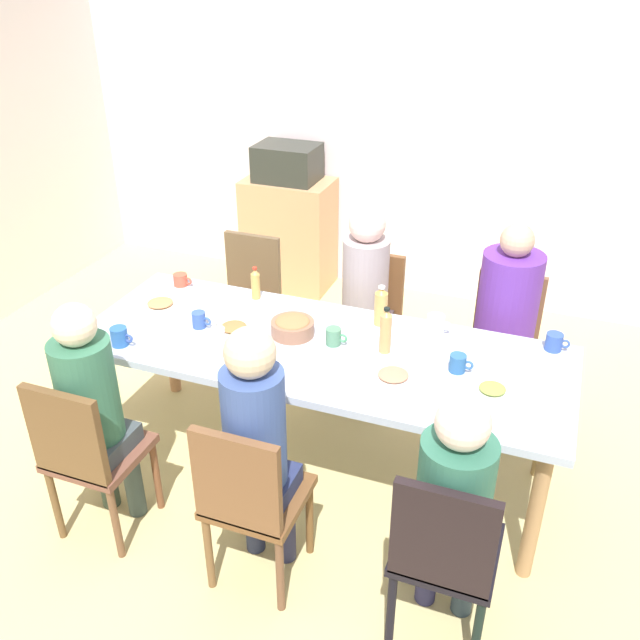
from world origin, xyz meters
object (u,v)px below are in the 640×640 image
Objects in this scene: plate_0 at (160,305)px; plate_1 at (492,391)px; dining_table at (320,359)px; person_4 at (92,402)px; person_0 at (507,311)px; chair_1 at (250,497)px; chair_2 at (444,551)px; person_2 at (454,498)px; person_1 at (256,439)px; bottle_1 at (219,339)px; chair_3 at (248,295)px; cup_3 at (334,337)px; cup_0 at (181,280)px; bottle_2 at (381,306)px; microwave at (287,163)px; cup_7 at (436,324)px; side_cabinet at (289,234)px; cup_2 at (199,320)px; cup_5 at (458,363)px; chair_5 at (368,317)px; chair_4 at (87,451)px; person_5 at (364,289)px; plate_2 at (234,329)px; cup_4 at (554,342)px; bottle_0 at (256,284)px; chair_0 at (503,341)px; plate_3 at (393,377)px; cup_6 at (120,337)px; bowl_0 at (293,326)px; bottle_3 at (386,331)px.

plate_1 is at bearing -5.76° from plate_0.
person_4 reaches higher than dining_table.
chair_1 is at bearing -117.50° from person_0.
chair_2 is 0.77× the size of person_2.
bottle_1 is (-0.43, 0.50, 0.11)m from person_1.
cup_3 is at bearing -41.98° from chair_3.
person_1 is 1.07m from plate_1.
cup_0 is (-1.83, 1.10, 0.11)m from person_2.
bottle_2 reaches higher than dining_table.
plate_1 is 0.45× the size of microwave.
cup_7 is 0.14× the size of side_cabinet.
cup_7 is at bearing -47.90° from side_cabinet.
cup_2 is (-1.48, 0.70, 0.12)m from person_2.
chair_5 is at bearing 130.00° from cup_5.
person_5 reaches higher than chair_4.
plate_2 is 1.09× the size of bottle_2.
dining_table is 1.11m from person_2.
person_2 is 1.10m from cup_3.
cup_4 reaches higher than plate_0.
plate_2 is at bearing -177.87° from dining_table.
bottle_2 is (1.04, 1.16, 0.37)m from chair_4.
chair_5 is 0.79m from bottle_0.
bottle_0 is at bearing 98.65° from bottle_1.
plate_2 is at bearing -146.63° from chair_0.
microwave reaches higher than plate_3.
side_cabinet is (-0.23, 2.91, -0.06)m from chair_4.
bottle_1 is at bearing -74.97° from side_cabinet.
cup_0 is at bearing 168.72° from cup_5.
person_4 is 1.70m from person_5.
person_0 is 2.07m from cup_6.
bowl_0 reaches higher than cup_3.
person_0 is 1.01× the size of person_5.
chair_4 is 4.04× the size of bowl_0.
person_1 is 10.16× the size of cup_7.
chair_0 reaches higher than cup_4.
person_1 is 1.20m from cup_7.
bottle_1 reaches higher than cup_2.
person_2 is at bearing -61.03° from person_5.
person_4 reaches higher than cup_7.
person_4 is 5.51× the size of bowl_0.
chair_0 reaches higher than cup_7.
plate_0 is 2.02m from side_cabinet.
chair_0 is 1.65m from chair_3.
plate_1 is (0.86, -0.85, 0.04)m from person_5.
bottle_0 is at bearing 76.04° from chair_4.
bowl_0 is (0.80, -0.02, 0.03)m from plate_0.
bottle_2 is at bearing 111.00° from bottle_3.
person_1 is 5.26× the size of plate_2.
chair_4 is (-1.65, 0.00, 0.00)m from chair_2.
plate_3 is at bearing -56.49° from side_cabinet.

